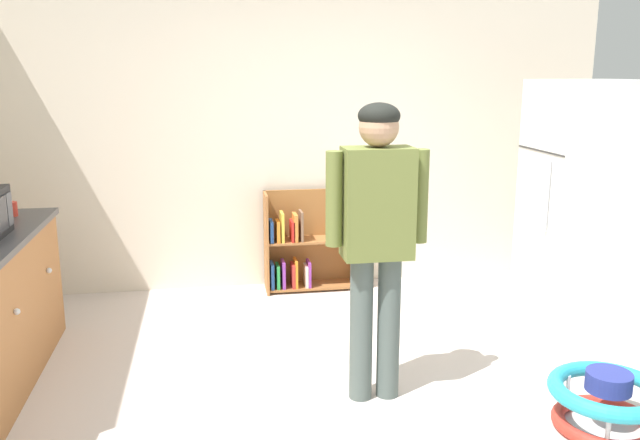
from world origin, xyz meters
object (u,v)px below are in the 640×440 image
at_px(bookshelf, 305,247).
at_px(red_cup, 11,209).
at_px(standing_person, 377,225).
at_px(refrigerator, 581,203).
at_px(baby_walker, 607,401).

xyz_separation_m(bookshelf, red_cup, (-2.09, -0.85, 0.58)).
height_order(standing_person, red_cup, standing_person).
relative_size(refrigerator, baby_walker, 2.95).
bearing_deg(bookshelf, refrigerator, -28.01).
xyz_separation_m(standing_person, baby_walker, (1.11, -0.55, -0.86)).
bearing_deg(standing_person, refrigerator, 28.53).
relative_size(standing_person, baby_walker, 2.78).
bearing_deg(standing_person, red_cup, 152.47).
bearing_deg(refrigerator, baby_walker, -114.37).
bearing_deg(baby_walker, red_cup, 152.79).
bearing_deg(refrigerator, standing_person, -151.47).
relative_size(refrigerator, standing_person, 1.06).
bearing_deg(red_cup, bookshelf, 22.27).
height_order(refrigerator, standing_person, refrigerator).
xyz_separation_m(refrigerator, standing_person, (-1.81, -0.98, 0.13)).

